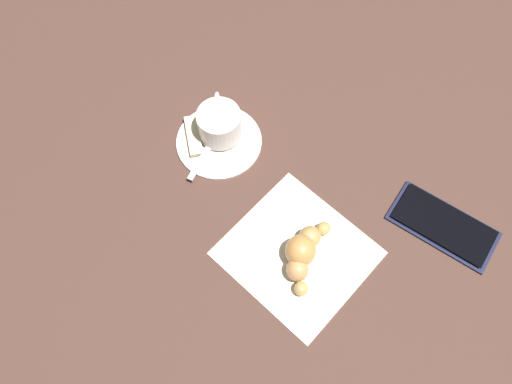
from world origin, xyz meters
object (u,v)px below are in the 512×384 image
(napkin, at_px, (297,253))
(cell_phone, at_px, (443,225))
(sugar_packet, at_px, (194,136))
(croissant, at_px, (303,252))
(saucer, at_px, (219,141))
(teaspoon, at_px, (215,137))
(espresso_cup, at_px, (218,124))

(napkin, xyz_separation_m, cell_phone, (-0.07, -0.21, 0.00))
(cell_phone, bearing_deg, sugar_packet, 37.79)
(sugar_packet, distance_m, croissant, 0.25)
(saucer, height_order, cell_phone, cell_phone)
(sugar_packet, xyz_separation_m, cell_phone, (-0.32, -0.25, -0.01))
(sugar_packet, relative_size, croissant, 0.72)
(teaspoon, distance_m, napkin, 0.22)
(napkin, relative_size, cell_phone, 1.11)
(espresso_cup, relative_size, teaspoon, 0.78)
(saucer, distance_m, teaspoon, 0.01)
(napkin, distance_m, cell_phone, 0.22)
(croissant, bearing_deg, espresso_cup, 0.98)
(croissant, relative_size, cell_phone, 0.58)
(teaspoon, relative_size, cell_phone, 0.65)
(teaspoon, xyz_separation_m, napkin, (-0.22, -0.01, -0.01))
(croissant, bearing_deg, saucer, 2.72)
(espresso_cup, xyz_separation_m, sugar_packet, (0.01, 0.04, -0.02))
(sugar_packet, distance_m, cell_phone, 0.40)
(cell_phone, bearing_deg, napkin, 70.57)
(napkin, bearing_deg, teaspoon, 2.68)
(sugar_packet, xyz_separation_m, napkin, (-0.24, -0.04, -0.01))
(espresso_cup, height_order, napkin, espresso_cup)
(croissant, distance_m, cell_phone, 0.21)
(napkin, bearing_deg, espresso_cup, 0.18)
(saucer, height_order, napkin, saucer)
(espresso_cup, relative_size, sugar_packet, 1.22)
(sugar_packet, height_order, napkin, sugar_packet)
(sugar_packet, bearing_deg, saucer, 70.74)
(saucer, relative_size, cell_phone, 0.80)
(sugar_packet, bearing_deg, cell_phone, 56.68)
(teaspoon, relative_size, napkin, 0.59)
(teaspoon, bearing_deg, napkin, -177.32)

